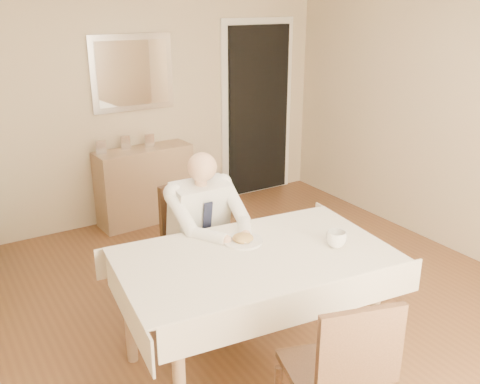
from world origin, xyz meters
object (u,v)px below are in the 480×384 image
chair_far (192,235)px  sideboard (145,185)px  coffee_mug (336,239)px  dining_table (255,266)px  chair_near (341,369)px  seated_man (210,230)px

chair_far → sideboard: (0.27, 1.64, -0.13)m
coffee_mug → sideboard: size_ratio=0.13×
dining_table → coffee_mug: coffee_mug is taller
chair_near → coffee_mug: size_ratio=7.02×
sideboard → chair_far: bearing=-103.3°
chair_near → coffee_mug: chair_near is taller
dining_table → seated_man: 0.59m
seated_man → sideboard: seated_man is taller
coffee_mug → sideboard: (-0.23, 2.71, -0.40)m
dining_table → chair_near: bearing=-88.4°
sideboard → chair_near: bearing=-99.6°
chair_far → seated_man: 0.33m
dining_table → coffee_mug: (0.51, -0.19, 0.14)m
dining_table → chair_far: size_ratio=1.94×
coffee_mug → dining_table: bearing=159.7°
coffee_mug → sideboard: 2.75m
dining_table → sideboard: bearing=90.2°
coffee_mug → chair_near: bearing=-128.7°
dining_table → seated_man: bearing=96.3°
seated_man → sideboard: bearing=82.0°
chair_near → seated_man: (0.08, 1.50, 0.17)m
seated_man → sideboard: (0.27, 1.93, -0.29)m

